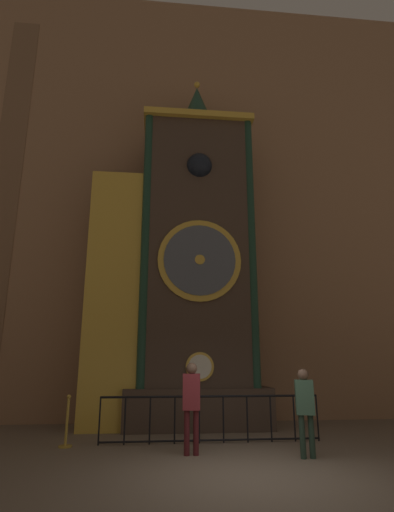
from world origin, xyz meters
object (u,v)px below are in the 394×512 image
(clock_tower, at_px, (180,266))
(visitor_near, at_px, (192,398))
(stanchion_post, at_px, (66,430))
(visitor_far, at_px, (305,403))

(clock_tower, height_order, visitor_near, clock_tower)
(visitor_near, height_order, stanchion_post, visitor_near)
(clock_tower, xyz_separation_m, stanchion_post, (-2.49, -2.11, -4.12))
(clock_tower, bearing_deg, visitor_far, -58.27)
(visitor_near, relative_size, visitor_far, 1.07)
(visitor_near, height_order, visitor_far, visitor_near)
(visitor_far, bearing_deg, visitor_near, -178.16)
(visitor_near, bearing_deg, stanchion_post, 165.72)
(visitor_far, height_order, stanchion_post, visitor_far)
(clock_tower, relative_size, visitor_far, 6.76)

